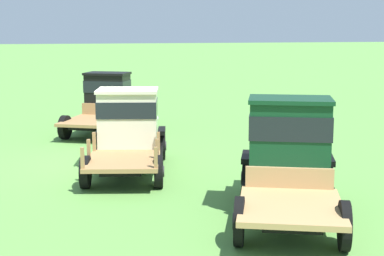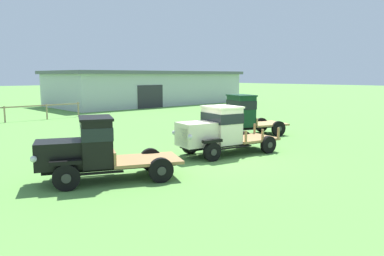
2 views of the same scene
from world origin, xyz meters
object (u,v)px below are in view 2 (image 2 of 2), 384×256
vintage_truck_second_in_line (218,130)px  vintage_truck_midrow_center (239,115)px  farm_shed (148,87)px  vintage_truck_foreground_near (93,149)px  oil_drum_beside_row (244,119)px

vintage_truck_second_in_line → vintage_truck_midrow_center: bearing=30.6°
vintage_truck_midrow_center → farm_shed: bearing=65.6°
vintage_truck_foreground_near → vintage_truck_midrow_center: bearing=14.7°
oil_drum_beside_row → vintage_truck_second_in_line: bearing=-146.8°
farm_shed → vintage_truck_midrow_center: bearing=-114.4°
farm_shed → vintage_truck_second_in_line: 30.13m
farm_shed → vintage_truck_foreground_near: bearing=-129.0°
vintage_truck_foreground_near → vintage_truck_midrow_center: size_ratio=0.98×
farm_shed → oil_drum_beside_row: bearing=-108.0°
farm_shed → oil_drum_beside_row: 21.56m
vintage_truck_midrow_center → vintage_truck_foreground_near: bearing=-165.3°
vintage_truck_second_in_line → farm_shed: bearing=59.8°
vintage_truck_second_in_line → oil_drum_beside_row: (8.51, 5.56, -0.67)m
vintage_truck_foreground_near → vintage_truck_second_in_line: size_ratio=0.98×
farm_shed → vintage_truck_second_in_line: farm_shed is taller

